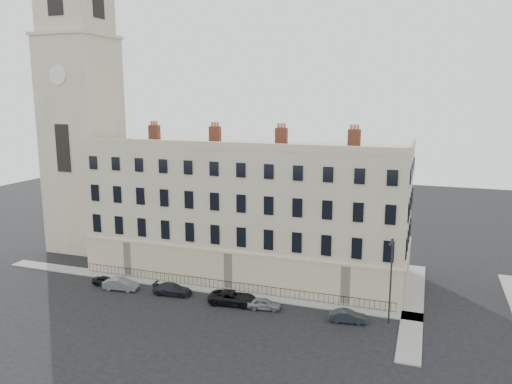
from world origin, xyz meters
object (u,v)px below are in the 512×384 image
car_e (264,304)px  car_f (348,316)px  car_a (106,281)px  car_d (233,298)px  streetlamp (391,277)px  car_b (121,284)px  car_c (172,289)px

car_e → car_f: 8.14m
car_a → car_d: car_d is taller
car_f → streetlamp: streetlamp is taller
car_e → car_f: (8.14, -0.16, 0.00)m
car_a → streetlamp: (29.99, 0.72, 3.91)m
car_d → car_f: size_ratio=1.42×
car_f → car_d: bearing=79.9°
car_b → car_a: bearing=71.4°
car_a → car_b: size_ratio=0.82×
car_a → car_f: bearing=-83.8°
car_c → streetlamp: 22.24m
car_a → car_f: 26.44m
car_a → streetlamp: streetlamp is taller
car_b → car_e: car_b is taller
car_d → car_e: size_ratio=1.47×
car_c → car_d: bearing=-97.0°
car_b → car_e: bearing=-97.0°
car_f → car_a: bearing=80.8°
car_c → streetlamp: streetlamp is taller
car_d → streetlamp: bearing=-93.4°
car_c → car_f: 18.35m
car_c → car_e: (10.20, -0.30, -0.04)m
car_b → car_d: car_d is taller
streetlamp → car_f: bearing=-170.7°
streetlamp → car_e: bearing=178.1°
car_a → car_e: 18.30m
car_d → car_e: 3.34m
car_f → streetlamp: size_ratio=0.42×
car_b → streetlamp: (27.77, 1.12, 3.81)m
car_d → car_f: bearing=-97.5°
car_a → car_e: car_e is taller
car_e → car_a: bearing=80.9°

